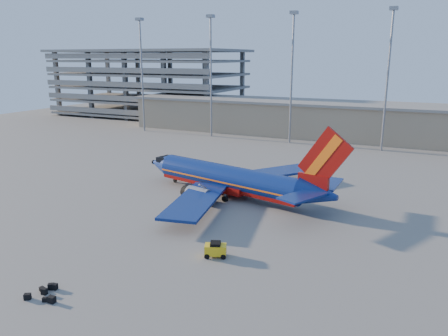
# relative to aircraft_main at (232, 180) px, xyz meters

# --- Properties ---
(ground) EXTENTS (220.00, 220.00, 0.00)m
(ground) POSITION_rel_aircraft_main_xyz_m (0.71, -4.26, -2.42)
(ground) COLOR slate
(ground) RESTS_ON ground
(terminal_building) EXTENTS (122.00, 16.00, 8.50)m
(terminal_building) POSITION_rel_aircraft_main_xyz_m (10.71, 53.74, 1.89)
(terminal_building) COLOR gray
(terminal_building) RESTS_ON ground
(parking_garage) EXTENTS (62.00, 32.00, 21.40)m
(parking_garage) POSITION_rel_aircraft_main_xyz_m (-61.29, 69.79, 9.31)
(parking_garage) COLOR slate
(parking_garage) RESTS_ON ground
(light_mast_row) EXTENTS (101.60, 1.60, 28.65)m
(light_mast_row) POSITION_rel_aircraft_main_xyz_m (5.71, 41.74, 15.13)
(light_mast_row) COLOR gray
(light_mast_row) RESTS_ON ground
(aircraft_main) EXTENTS (33.01, 31.39, 11.34)m
(aircraft_main) POSITION_rel_aircraft_main_xyz_m (0.00, 0.00, 0.00)
(aircraft_main) COLOR navy
(aircraft_main) RESTS_ON ground
(baggage_tug) EXTENTS (2.44, 1.97, 1.53)m
(baggage_tug) POSITION_rel_aircraft_main_xyz_m (6.32, -18.30, -1.63)
(baggage_tug) COLOR yellow
(baggage_tug) RESTS_ON ground
(luggage_pile) EXTENTS (2.79, 2.62, 0.55)m
(luggage_pile) POSITION_rel_aircraft_main_xyz_m (-3.17, -30.71, -2.17)
(luggage_pile) COLOR black
(luggage_pile) RESTS_ON ground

